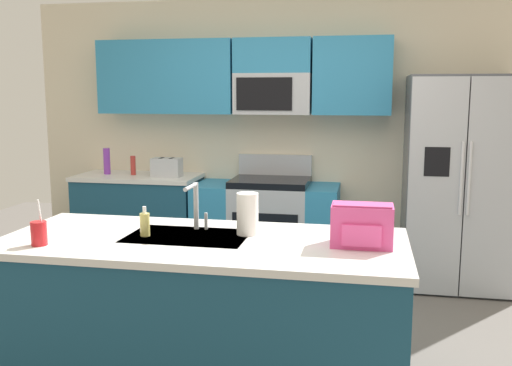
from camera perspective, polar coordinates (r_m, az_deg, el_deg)
name	(u,v)px	position (r m, az deg, el deg)	size (l,w,h in m)	color
ground_plane	(244,355)	(3.90, -1.16, -16.87)	(9.00, 9.00, 0.00)	#66605B
kitchen_wall_unit	(275,116)	(5.58, 1.92, 6.68)	(5.20, 0.43, 2.60)	beige
back_counter	(139,219)	(5.81, -11.59, -3.58)	(1.20, 0.63, 0.90)	navy
range_oven	(266,226)	(5.45, 1.06, -4.31)	(1.36, 0.61, 1.10)	#B7BABF
refrigerator	(458,183)	(5.27, 19.54, 0.04)	(0.90, 0.76, 1.85)	#4C4F54
island_counter	(203,315)	(3.33, -5.31, -13.05)	(2.25, 0.96, 0.90)	navy
toaster	(167,167)	(5.55, -8.92, 1.57)	(0.28, 0.16, 0.18)	#B7BABF
pepper_mill	(133,165)	(5.73, -12.21, 1.73)	(0.05, 0.05, 0.19)	#B2332D
bottle_purple	(107,161)	(5.85, -14.71, 2.13)	(0.07, 0.07, 0.26)	purple
sink_faucet	(196,202)	(3.35, -6.08, -1.91)	(0.08, 0.21, 0.28)	#B7BABF
drink_cup_red	(39,233)	(3.24, -20.91, -4.71)	(0.08, 0.08, 0.25)	red
soap_dispenser	(145,224)	(3.28, -11.07, -4.06)	(0.06, 0.06, 0.17)	#D8CC66
paper_towel_roll	(247,214)	(3.24, -0.86, -3.10)	(0.12, 0.12, 0.24)	white
backpack	(362,224)	(3.05, 10.56, -4.08)	(0.32, 0.22, 0.23)	#EA4C93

